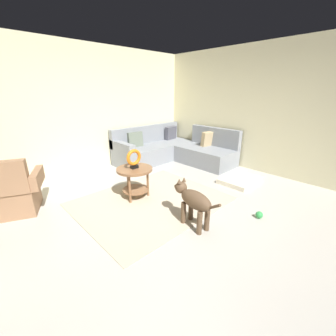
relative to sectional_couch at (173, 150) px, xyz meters
name	(u,v)px	position (x,y,z in m)	size (l,w,h in m)	color
ground_plane	(174,225)	(-1.99, -2.01, -0.34)	(6.00, 6.00, 0.10)	#B7B2A8
wall_back	(77,111)	(-1.99, 0.93, 1.06)	(6.00, 0.12, 2.70)	beige
wall_right	(274,111)	(0.95, -2.01, 1.06)	(0.12, 6.00, 2.70)	beige
area_rug	(151,201)	(-1.84, -1.31, -0.29)	(2.30, 1.90, 0.01)	#BCAD93
sectional_couch	(173,150)	(0.00, 0.00, 0.00)	(2.20, 2.25, 0.88)	gray
armchair	(13,194)	(-3.55, -0.17, 0.03)	(0.97, 0.87, 0.88)	#936B4C
side_table	(135,175)	(-1.94, -1.01, 0.12)	(0.60, 0.60, 0.54)	brown
torus_sculpture	(134,158)	(-1.94, -1.01, 0.42)	(0.28, 0.08, 0.33)	black
dog_bed_mat	(240,180)	(-0.01, -1.93, -0.25)	(0.80, 0.60, 0.09)	beige
dog	(193,201)	(-1.86, -2.23, 0.09)	(0.28, 0.85, 0.63)	brown
dog_toy_ball	(259,215)	(-1.02, -2.80, -0.24)	(0.10, 0.10, 0.10)	green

